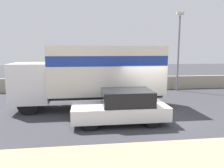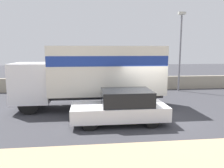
% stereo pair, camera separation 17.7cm
% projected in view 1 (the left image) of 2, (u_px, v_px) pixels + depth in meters
% --- Properties ---
extents(ground_plane, '(80.00, 80.00, 0.00)m').
position_uv_depth(ground_plane, '(150.00, 118.00, 10.69)').
color(ground_plane, '#38383D').
extents(stone_wall_backdrop, '(60.00, 0.35, 1.09)m').
position_uv_depth(stone_wall_backdrop, '(123.00, 83.00, 18.14)').
color(stone_wall_backdrop, '#A39984').
rests_on(stone_wall_backdrop, ground_plane).
extents(street_lamp, '(0.56, 0.28, 6.21)m').
position_uv_depth(street_lamp, '(179.00, 46.00, 17.34)').
color(street_lamp, slate).
rests_on(street_lamp, ground_plane).
extents(box_truck, '(8.17, 2.62, 3.48)m').
position_uv_depth(box_truck, '(95.00, 72.00, 12.19)').
color(box_truck, silver).
rests_on(box_truck, ground_plane).
extents(car_hatchback, '(4.26, 1.87, 1.51)m').
position_uv_depth(car_hatchback, '(122.00, 107.00, 9.85)').
color(car_hatchback, silver).
rests_on(car_hatchback, ground_plane).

